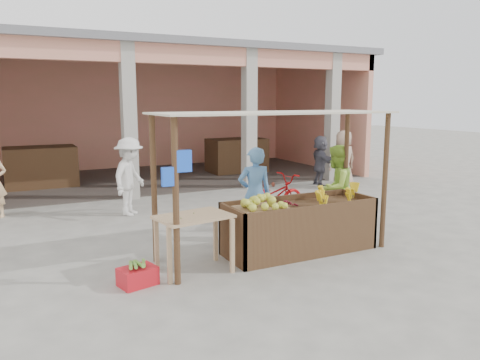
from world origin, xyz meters
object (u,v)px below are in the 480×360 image
vendor_blue (255,191)px  fruit_stall (299,229)px  motorcycle (271,198)px  red_crate (138,276)px  side_table (194,225)px  vendor_green (336,186)px

vendor_blue → fruit_stall: bearing=121.9°
motorcycle → red_crate: bearing=108.2°
fruit_stall → side_table: size_ratio=2.20×
red_crate → vendor_green: bearing=-0.4°
red_crate → vendor_blue: bearing=11.7°
red_crate → motorcycle: motorcycle is taller
side_table → vendor_green: vendor_green is taller
vendor_blue → motorcycle: vendor_blue is taller
vendor_blue → vendor_green: vendor_blue is taller
red_crate → vendor_blue: size_ratio=0.27×
side_table → motorcycle: motorcycle is taller
vendor_green → vendor_blue: bearing=-29.0°
vendor_green → motorcycle: size_ratio=0.90×
fruit_stall → red_crate: size_ratio=5.21×
vendor_green → red_crate: bearing=-9.0°
vendor_blue → motorcycle: bearing=-121.8°
red_crate → motorcycle: 4.07m
side_table → vendor_blue: size_ratio=0.64×
side_table → vendor_green: 3.42m
red_crate → motorcycle: size_ratio=0.25×
fruit_stall → vendor_green: 1.63m
side_table → vendor_blue: 1.93m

